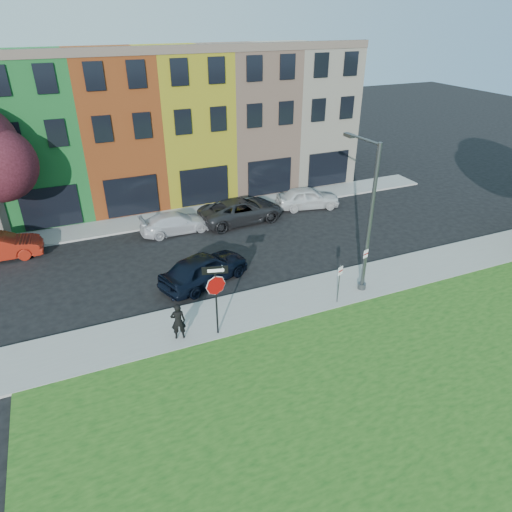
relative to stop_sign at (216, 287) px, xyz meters
name	(u,v)px	position (x,y,z in m)	size (l,w,h in m)	color
ground	(320,338)	(3.96, -1.88, -2.46)	(120.00, 120.00, 0.00)	black
sidewalk_near	(325,291)	(5.96, 1.12, -2.40)	(40.00, 3.00, 0.12)	gray
sidewalk_far	(168,218)	(0.96, 13.12, -2.40)	(40.00, 2.40, 0.12)	gray
rowhouse_block	(149,124)	(1.46, 19.30, 2.53)	(30.00, 10.12, 10.00)	#BFB69E
stop_sign	(216,287)	(0.00, 0.00, 0.00)	(1.03, 0.31, 3.29)	black
man	(178,321)	(-1.60, 0.34, -1.49)	(0.68, 0.51, 1.69)	black
sedan_near	(204,268)	(0.79, 4.38, -1.64)	(5.19, 3.60, 1.64)	black
parked_car_silver	(176,223)	(0.96, 10.86, -1.82)	(4.48, 1.94, 1.28)	silver
parked_car_dark	(241,210)	(5.36, 10.79, -1.68)	(5.76, 2.98, 1.55)	black
parked_car_white	(308,198)	(10.50, 11.15, -1.71)	(4.67, 2.63, 1.50)	silver
street_lamp	(367,219)	(7.72, 0.78, 1.35)	(0.51, 2.58, 7.31)	#4B4E51
parking_sign_a	(339,279)	(5.98, 0.01, -1.07)	(0.31, 0.15, 2.01)	#4B4E51
parking_sign_b	(364,264)	(7.64, 0.46, -0.88)	(0.31, 0.14, 2.37)	#4B4E51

